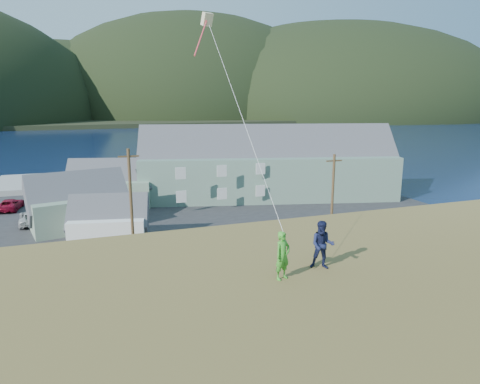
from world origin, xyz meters
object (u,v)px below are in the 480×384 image
object	(u,v)px
wharf	(84,181)
lodge	(268,164)
shed_palegreen_near	(78,203)
kite_flyer_green	(283,256)
shed_white	(109,222)
shed_palegreen_far	(111,184)
kite_flyer_navy	(322,245)

from	to	relation	value
wharf	lodge	bearing A→B (deg)	-38.13
shed_palegreen_near	kite_flyer_green	bearing A→B (deg)	-89.95
shed_white	kite_flyer_green	world-z (taller)	kite_flyer_green
shed_palegreen_far	kite_flyer_green	distance (m)	43.62
wharf	kite_flyer_green	world-z (taller)	kite_flyer_green
wharf	kite_flyer_green	distance (m)	60.39
shed_palegreen_far	kite_flyer_navy	bearing A→B (deg)	-67.90
shed_palegreen_near	kite_flyer_navy	world-z (taller)	kite_flyer_navy
shed_palegreen_far	kite_flyer_navy	world-z (taller)	kite_flyer_navy
wharf	kite_flyer_navy	size ratio (longest dim) A/B	14.26
wharf	lodge	world-z (taller)	lodge
kite_flyer_navy	lodge	bearing A→B (deg)	98.72
wharf	kite_flyer_navy	world-z (taller)	kite_flyer_navy
shed_white	kite_flyer_green	distance (m)	28.37
wharf	shed_white	xyz separation A→B (m)	(2.56, -32.12, 1.76)
kite_flyer_green	shed_palegreen_near	bearing A→B (deg)	81.35
shed_palegreen_near	shed_palegreen_far	bearing A→B (deg)	54.85
wharf	shed_palegreen_far	xyz separation A→B (m)	(3.56, -16.32, 2.31)
wharf	shed_palegreen_far	size ratio (longest dim) A/B	2.19
shed_palegreen_far	lodge	bearing A→B (deg)	7.28
wharf	shed_palegreen_far	world-z (taller)	shed_palegreen_far
kite_flyer_navy	shed_palegreen_near	bearing A→B (deg)	134.75
shed_palegreen_far	kite_flyer_green	size ratio (longest dim) A/B	6.88
lodge	shed_palegreen_near	bearing A→B (deg)	-150.71
lodge	kite_flyer_navy	xyz separation A→B (m)	(-14.74, -40.15, 3.47)
shed_palegreen_far	kite_flyer_green	xyz separation A→B (m)	(3.96, -43.12, 5.30)
shed_palegreen_far	kite_flyer_navy	size ratio (longest dim) A/B	6.52
wharf	kite_flyer_green	bearing A→B (deg)	-82.79
kite_flyer_green	shed_palegreen_far	bearing A→B (deg)	73.76
wharf	kite_flyer_navy	xyz separation A→B (m)	(9.32, -59.04, 7.66)
lodge	shed_palegreen_near	world-z (taller)	lodge
shed_palegreen_near	kite_flyer_green	size ratio (longest dim) A/B	6.34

